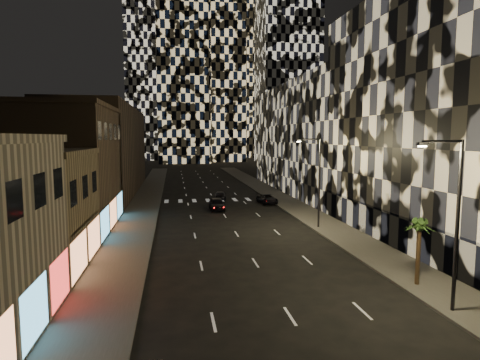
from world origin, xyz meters
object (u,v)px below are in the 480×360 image
object	(u,v)px
streetlight_far	(317,176)
car_dark_rightlane	(267,199)
car_dark_oncoming	(220,195)
palm_tree	(419,230)
car_dark_midlane	(217,204)
streetlight_near	(454,213)

from	to	relation	value
streetlight_far	car_dark_rightlane	distance (m)	16.70
car_dark_oncoming	palm_tree	bearing A→B (deg)	108.69
streetlight_far	car_dark_oncoming	xyz separation A→B (m)	(-7.50, 20.45, -4.75)
streetlight_far	palm_tree	distance (m)	16.33
car_dark_midlane	car_dark_oncoming	distance (m)	8.56
car_dark_midlane	car_dark_oncoming	xyz separation A→B (m)	(1.36, 8.45, -0.17)
streetlight_near	car_dark_midlane	distance (m)	33.52
car_dark_oncoming	car_dark_rightlane	world-z (taller)	car_dark_rightlane
car_dark_midlane	car_dark_rightlane	size ratio (longest dim) A/B	0.98
palm_tree	car_dark_rightlane	bearing A→B (deg)	93.56
streetlight_near	streetlight_far	bearing A→B (deg)	90.00
car_dark_midlane	car_dark_oncoming	world-z (taller)	car_dark_midlane
streetlight_far	car_dark_rightlane	size ratio (longest dim) A/B	1.95
car_dark_oncoming	palm_tree	distance (m)	37.68
car_dark_midlane	palm_tree	distance (m)	29.91
streetlight_far	car_dark_midlane	xyz separation A→B (m)	(-8.85, 12.00, -4.58)
streetlight_far	palm_tree	bearing A→B (deg)	-87.72
streetlight_near	car_dark_rightlane	size ratio (longest dim) A/B	1.95
car_dark_midlane	car_dark_rightlane	distance (m)	8.48
palm_tree	streetlight_far	bearing A→B (deg)	92.28
car_dark_rightlane	palm_tree	distance (m)	32.38
streetlight_far	car_dark_midlane	world-z (taller)	streetlight_far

